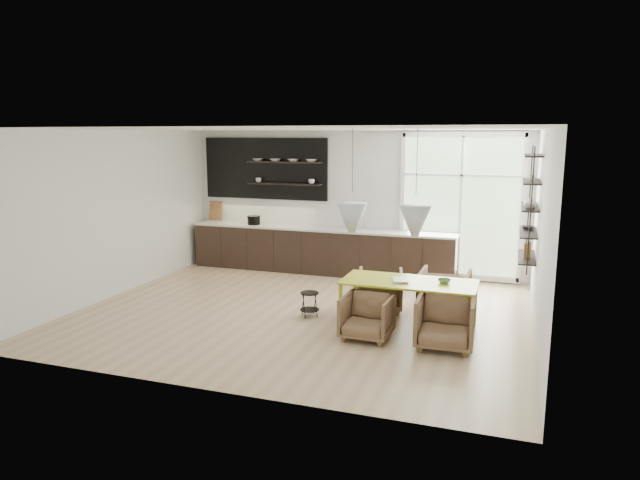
% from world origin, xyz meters
% --- Properties ---
extents(room, '(7.02, 6.01, 2.91)m').
position_xyz_m(room, '(0.58, 1.10, 1.46)').
color(room, tan).
rests_on(room, ground).
extents(kitchen_run, '(5.54, 0.69, 2.75)m').
position_xyz_m(kitchen_run, '(-0.70, 2.69, 0.60)').
color(kitchen_run, black).
rests_on(kitchen_run, ground).
extents(right_shelving, '(0.26, 1.22, 1.90)m').
position_xyz_m(right_shelving, '(3.36, 1.17, 1.65)').
color(right_shelving, black).
rests_on(right_shelving, ground).
extents(dining_table, '(1.95, 0.88, 0.71)m').
position_xyz_m(dining_table, '(1.74, -0.18, 0.66)').
color(dining_table, '#AEB51D').
rests_on(dining_table, ground).
extents(armchair_back_left, '(0.85, 0.86, 0.66)m').
position_xyz_m(armchair_back_left, '(1.14, 0.55, 0.33)').
color(armchair_back_left, brown).
rests_on(armchair_back_left, ground).
extents(armchair_back_right, '(0.78, 0.80, 0.72)m').
position_xyz_m(armchair_back_right, '(2.16, 0.65, 0.36)').
color(armchair_back_right, brown).
rests_on(armchair_back_right, ground).
extents(armchair_front_left, '(0.69, 0.71, 0.63)m').
position_xyz_m(armchair_front_left, '(1.27, -0.81, 0.31)').
color(armchair_front_left, brown).
rests_on(armchair_front_left, ground).
extents(armchair_front_right, '(0.78, 0.80, 0.71)m').
position_xyz_m(armchair_front_right, '(2.35, -0.82, 0.35)').
color(armchair_front_right, brown).
rests_on(armchair_front_right, ground).
extents(wire_stool, '(0.31, 0.31, 0.39)m').
position_xyz_m(wire_stool, '(0.18, -0.15, 0.25)').
color(wire_stool, black).
rests_on(wire_stool, ground).
extents(table_book, '(0.30, 0.35, 0.03)m').
position_xyz_m(table_book, '(1.51, -0.25, 0.72)').
color(table_book, white).
rests_on(table_book, dining_table).
extents(table_bowl, '(0.23, 0.23, 0.06)m').
position_xyz_m(table_bowl, '(2.23, -0.12, 0.74)').
color(table_bowl, '#588552').
rests_on(table_bowl, dining_table).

